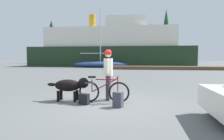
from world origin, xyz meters
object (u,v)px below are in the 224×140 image
at_px(bicycle, 103,91).
at_px(person_cyclist, 108,69).
at_px(dog, 70,85).
at_px(ferry_boat, 111,48).
at_px(sailboat_moored, 100,64).
at_px(handbag_pannier, 84,99).
at_px(backpack, 118,100).

distance_m(bicycle, person_cyclist, 0.82).
bearing_deg(dog, bicycle, -3.87).
height_order(bicycle, dog, bicycle).
relative_size(ferry_boat, sailboat_moored, 3.15).
height_order(bicycle, handbag_pannier, bicycle).
xyz_separation_m(person_cyclist, sailboat_moored, (-4.71, 22.27, -0.60)).
xyz_separation_m(bicycle, person_cyclist, (0.10, 0.40, 0.71)).
bearing_deg(ferry_boat, handbag_pannier, -83.61).
bearing_deg(sailboat_moored, ferry_boat, 80.50).
bearing_deg(sailboat_moored, bicycle, -78.51).
xyz_separation_m(bicycle, backpack, (0.55, -0.57, -0.15)).
distance_m(dog, ferry_boat, 28.05).
height_order(ferry_boat, sailboat_moored, ferry_boat).
bearing_deg(backpack, handbag_pannier, 169.40).
relative_size(dog, sailboat_moored, 0.17).
bearing_deg(handbag_pannier, bicycle, 32.55).
distance_m(backpack, handbag_pannier, 1.14).
xyz_separation_m(backpack, handbag_pannier, (-1.12, 0.21, -0.06)).
bearing_deg(person_cyclist, ferry_boat, 97.94).
relative_size(bicycle, sailboat_moored, 0.20).
height_order(dog, sailboat_moored, sailboat_moored).
bearing_deg(handbag_pannier, backpack, -10.60).
bearing_deg(handbag_pannier, sailboat_moored, 99.95).
relative_size(dog, handbag_pannier, 4.28).
relative_size(bicycle, dog, 1.16).
bearing_deg(handbag_pannier, dog, 144.07).
bearing_deg(sailboat_moored, backpack, -77.48).
bearing_deg(person_cyclist, handbag_pannier, -131.14).
bearing_deg(bicycle, sailboat_moored, 101.49).
relative_size(person_cyclist, ferry_boat, 0.07).
relative_size(bicycle, person_cyclist, 0.96).
distance_m(bicycle, dog, 1.19).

